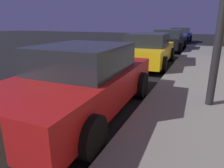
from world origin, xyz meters
name	(u,v)px	position (x,y,z in m)	size (l,w,h in m)	color
car_red	(82,80)	(2.85, 3.98, 0.70)	(2.21, 4.34, 1.43)	maroon
car_yellow_cab	(148,50)	(2.85, 9.50, 0.71)	(2.18, 4.67, 1.43)	gold
car_black	(169,40)	(2.85, 15.26, 0.70)	(2.23, 4.32, 1.43)	black
car_blue	(180,35)	(2.85, 22.00, 0.70)	(2.14, 4.36, 1.43)	navy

